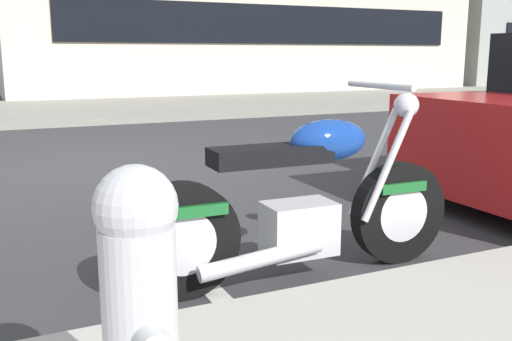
% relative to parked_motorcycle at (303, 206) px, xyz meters
% --- Properties ---
extents(ground_plane, '(260.00, 260.00, 0.00)m').
position_rel_parked_motorcycle_xyz_m(ground_plane, '(-0.54, 3.79, -0.43)').
color(ground_plane, '#333335').
extents(sidewalk_far_curb, '(120.00, 5.00, 0.14)m').
position_rel_parked_motorcycle_xyz_m(sidewalk_far_curb, '(11.46, 10.40, -0.36)').
color(sidewalk_far_curb, gray).
rests_on(sidewalk_far_curb, ground).
extents(parking_stall_stripe, '(0.12, 2.20, 0.01)m').
position_rel_parked_motorcycle_xyz_m(parking_stall_stripe, '(-0.54, 0.29, -0.42)').
color(parking_stall_stripe, silver).
rests_on(parking_stall_stripe, ground).
extents(parked_motorcycle, '(2.02, 0.62, 1.11)m').
position_rel_parked_motorcycle_xyz_m(parked_motorcycle, '(0.00, 0.00, 0.00)').
color(parked_motorcycle, black).
rests_on(parked_motorcycle, ground).
extents(fire_hydrant, '(0.24, 0.36, 0.84)m').
position_rel_parked_motorcycle_xyz_m(fire_hydrant, '(-1.23, -1.20, 0.16)').
color(fire_hydrant, '#B7B7BC').
rests_on(fire_hydrant, sidewalk_near_curb).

